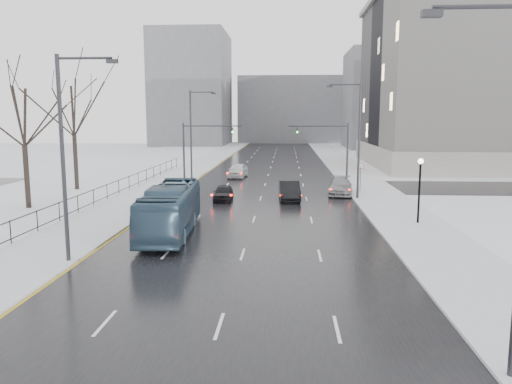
% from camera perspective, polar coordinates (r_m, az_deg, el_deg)
% --- Properties ---
extents(road, '(16.00, 150.00, 0.04)m').
position_cam_1_polar(road, '(63.52, 1.48, 2.17)').
color(road, black).
rests_on(road, ground).
extents(cross_road, '(130.00, 10.00, 0.04)m').
position_cam_1_polar(cross_road, '(51.62, 1.00, 0.68)').
color(cross_road, black).
rests_on(cross_road, ground).
extents(sidewalk_left, '(5.00, 150.00, 0.16)m').
position_cam_1_polar(sidewalk_left, '(64.74, -7.86, 2.26)').
color(sidewalk_left, silver).
rests_on(sidewalk_left, ground).
extents(sidewalk_right, '(5.00, 150.00, 0.16)m').
position_cam_1_polar(sidewalk_right, '(64.00, 10.92, 2.12)').
color(sidewalk_right, silver).
rests_on(sidewalk_right, ground).
extents(park_strip, '(14.00, 150.00, 0.12)m').
position_cam_1_polar(park_strip, '(67.26, -15.82, 2.24)').
color(park_strip, white).
rests_on(park_strip, ground).
extents(tree_park_d, '(8.75, 8.75, 12.50)m').
position_cam_1_polar(tree_park_d, '(42.75, -24.51, -1.79)').
color(tree_park_d, black).
rests_on(tree_park_d, ground).
extents(tree_park_e, '(9.45, 9.45, 13.50)m').
position_cam_1_polar(tree_park_e, '(51.82, -19.75, 0.18)').
color(tree_park_e, black).
rests_on(tree_park_e, ground).
extents(iron_fence, '(0.06, 70.00, 1.30)m').
position_cam_1_polar(iron_fence, '(36.95, -20.91, -1.67)').
color(iron_fence, black).
rests_on(iron_fence, sidewalk_left).
extents(streetlight_r_mid, '(2.95, 0.25, 10.00)m').
position_cam_1_polar(streetlight_r_mid, '(43.51, 11.42, 6.44)').
color(streetlight_r_mid, '#2D2D33').
rests_on(streetlight_r_mid, ground).
extents(streetlight_l_near, '(2.95, 0.25, 10.00)m').
position_cam_1_polar(streetlight_l_near, '(25.36, -20.80, 4.63)').
color(streetlight_l_near, '#2D2D33').
rests_on(streetlight_l_near, ground).
extents(streetlight_l_far, '(2.95, 0.25, 10.00)m').
position_cam_1_polar(streetlight_l_far, '(56.07, -7.23, 6.98)').
color(streetlight_l_far, '#2D2D33').
rests_on(streetlight_l_far, ground).
extents(lamppost_r_mid, '(0.36, 0.36, 4.28)m').
position_cam_1_polar(lamppost_r_mid, '(34.47, 18.21, 1.19)').
color(lamppost_r_mid, black).
rests_on(lamppost_r_mid, sidewalk_right).
extents(mast_signal_right, '(6.10, 0.33, 6.50)m').
position_cam_1_polar(mast_signal_right, '(51.41, 9.23, 5.11)').
color(mast_signal_right, '#2D2D33').
rests_on(mast_signal_right, ground).
extents(mast_signal_left, '(6.10, 0.33, 6.50)m').
position_cam_1_polar(mast_signal_left, '(52.05, -7.11, 5.20)').
color(mast_signal_left, '#2D2D33').
rests_on(mast_signal_left, ground).
extents(no_uturn_sign, '(0.60, 0.06, 2.70)m').
position_cam_1_polar(no_uturn_sign, '(47.83, 11.88, 2.62)').
color(no_uturn_sign, '#2D2D33').
rests_on(no_uturn_sign, sidewalk_right).
extents(bldg_far_right, '(24.00, 20.00, 22.00)m').
position_cam_1_polar(bldg_far_right, '(120.91, 16.08, 10.10)').
color(bldg_far_right, slate).
rests_on(bldg_far_right, ground).
extents(bldg_far_left, '(18.00, 22.00, 28.00)m').
position_cam_1_polar(bldg_far_left, '(130.53, -7.33, 11.54)').
color(bldg_far_left, slate).
rests_on(bldg_far_left, ground).
extents(bldg_far_center, '(30.00, 18.00, 18.00)m').
position_cam_1_polar(bldg_far_center, '(143.10, 4.29, 9.32)').
color(bldg_far_center, slate).
rests_on(bldg_far_center, ground).
extents(bus, '(3.25, 10.84, 2.98)m').
position_cam_1_polar(bus, '(30.89, -9.73, -1.97)').
color(bus, '#345065').
rests_on(bus, road).
extents(sedan_center_near, '(1.73, 3.97, 1.33)m').
position_cam_1_polar(sedan_center_near, '(42.72, -3.76, -0.07)').
color(sedan_center_near, black).
rests_on(sedan_center_near, road).
extents(sedan_right_near, '(1.96, 4.98, 1.61)m').
position_cam_1_polar(sedan_right_near, '(42.86, 3.84, 0.15)').
color(sedan_right_near, black).
rests_on(sedan_right_near, road).
extents(sedan_right_far, '(2.71, 5.43, 1.52)m').
position_cam_1_polar(sedan_right_far, '(46.49, 9.61, 0.65)').
color(sedan_right_far, gray).
rests_on(sedan_right_far, road).
extents(sedan_center_far, '(2.35, 5.02, 1.66)m').
position_cam_1_polar(sedan_center_far, '(58.90, -2.09, 2.49)').
color(sedan_center_far, silver).
rests_on(sedan_center_far, road).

